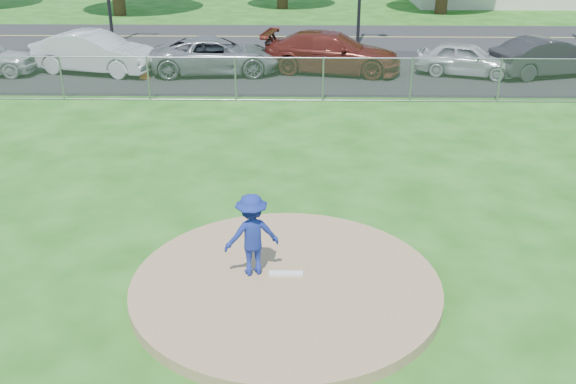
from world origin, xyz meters
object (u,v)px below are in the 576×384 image
object	(u,v)px
parked_car_white	(95,52)
parked_car_darkred	(332,52)
parked_car_gray	(216,55)
parked_car_pearl	(466,59)
parked_car_charcoal	(549,57)
pitcher	(252,235)
traffic_cone	(144,68)

from	to	relation	value
parked_car_white	parked_car_darkred	xyz separation A→B (m)	(9.50, 0.26, -0.01)
parked_car_gray	parked_car_darkred	distance (m)	4.63
parked_car_white	parked_car_pearl	distance (m)	14.78
parked_car_gray	parked_car_charcoal	distance (m)	13.14
parked_car_pearl	parked_car_charcoal	size ratio (longest dim) A/B	0.85
parked_car_white	parked_car_pearl	size ratio (longest dim) A/B	1.29
pitcher	parked_car_white	distance (m)	17.37
parked_car_white	parked_car_charcoal	size ratio (longest dim) A/B	1.09
parked_car_pearl	parked_car_gray	bearing A→B (deg)	107.19
pitcher	parked_car_darkred	bearing A→B (deg)	-115.75
parked_car_gray	traffic_cone	bearing A→B (deg)	103.83
traffic_cone	parked_car_white	xyz separation A→B (m)	(-2.15, 0.90, 0.42)
traffic_cone	parked_car_pearl	distance (m)	12.66
pitcher	traffic_cone	world-z (taller)	pitcher
parked_car_white	parked_car_gray	xyz separation A→B (m)	(4.87, 0.00, -0.10)
traffic_cone	parked_car_white	size ratio (longest dim) A/B	0.16
parked_car_white	parked_car_gray	size ratio (longest dim) A/B	0.96
parked_car_white	parked_car_charcoal	xyz separation A→B (m)	(18.01, -0.15, -0.07)
parked_car_gray	parked_car_darkred	xyz separation A→B (m)	(4.63, 0.26, 0.09)
pitcher	traffic_cone	xyz separation A→B (m)	(-5.28, 14.80, -0.55)
parked_car_gray	parked_car_pearl	world-z (taller)	parked_car_gray
parked_car_gray	parked_car_pearl	distance (m)	9.91
parked_car_darkred	parked_car_charcoal	size ratio (longest dim) A/B	1.22
traffic_cone	parked_car_gray	bearing A→B (deg)	18.28
parked_car_gray	parked_car_white	bearing A→B (deg)	85.55
parked_car_darkred	pitcher	bearing A→B (deg)	-176.00
pitcher	parked_car_pearl	distance (m)	17.19
parked_car_charcoal	pitcher	bearing A→B (deg)	128.58
pitcher	parked_car_pearl	xyz separation A→B (m)	(7.35, 15.54, -0.29)
parked_car_gray	parked_car_pearl	xyz separation A→B (m)	(9.91, -0.17, -0.06)
traffic_cone	pitcher	bearing A→B (deg)	-70.36
parked_car_white	parked_car_gray	world-z (taller)	parked_car_white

